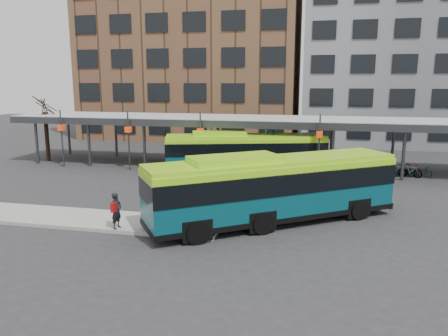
# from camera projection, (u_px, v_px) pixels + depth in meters

# --- Properties ---
(ground) EXTENTS (120.00, 120.00, 0.00)m
(ground) POSITION_uv_depth(u_px,v_px,m) (206.00, 211.00, 24.40)
(ground) COLOR #28282B
(ground) RESTS_ON ground
(boarding_island) EXTENTS (14.00, 3.00, 0.18)m
(boarding_island) POSITION_uv_depth(u_px,v_px,m) (89.00, 219.00, 22.68)
(boarding_island) COLOR gray
(boarding_island) RESTS_ON ground
(canopy) EXTENTS (40.00, 6.53, 4.80)m
(canopy) POSITION_uv_depth(u_px,v_px,m) (245.00, 121.00, 35.95)
(canopy) COLOR #999B9E
(canopy) RESTS_ON ground
(tree) EXTENTS (1.64, 1.64, 5.60)m
(tree) POSITION_uv_depth(u_px,v_px,m) (47.00, 134.00, 39.23)
(tree) COLOR black
(tree) RESTS_ON ground
(building_brick) EXTENTS (26.00, 14.00, 22.00)m
(building_brick) POSITION_uv_depth(u_px,v_px,m) (194.00, 49.00, 54.96)
(building_brick) COLOR brown
(building_brick) RESTS_ON ground
(building_grey) EXTENTS (24.00, 14.00, 20.00)m
(building_grey) POSITION_uv_depth(u_px,v_px,m) (413.00, 55.00, 49.62)
(building_grey) COLOR slate
(building_grey) RESTS_ON ground
(bus_front) EXTENTS (12.34, 9.88, 3.63)m
(bus_front) POSITION_uv_depth(u_px,v_px,m) (273.00, 187.00, 22.06)
(bus_front) COLOR #07414D
(bus_front) RESTS_ON ground
(bus_rear) EXTENTS (12.41, 5.92, 3.36)m
(bus_rear) POSITION_uv_depth(u_px,v_px,m) (245.00, 152.00, 33.53)
(bus_rear) COLOR #07414D
(bus_rear) RESTS_ON ground
(pedestrian) EXTENTS (0.52, 0.70, 1.75)m
(pedestrian) POSITION_uv_depth(u_px,v_px,m) (116.00, 211.00, 20.87)
(pedestrian) COLOR black
(pedestrian) RESTS_ON boarding_island
(bike_rack) EXTENTS (4.32, 1.45, 0.99)m
(bike_rack) POSITION_uv_depth(u_px,v_px,m) (402.00, 170.00, 33.11)
(bike_rack) COLOR slate
(bike_rack) RESTS_ON ground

